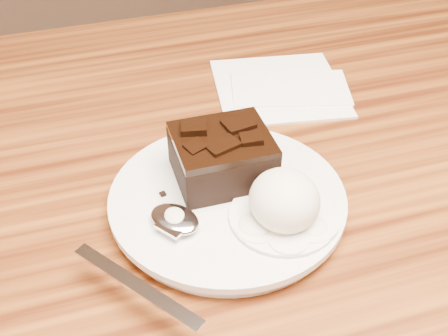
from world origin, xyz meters
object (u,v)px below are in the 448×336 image
object	(u,v)px
plate	(227,202)
spoon	(175,220)
napkin	(279,87)
brownie	(222,160)
ice_cream_scoop	(284,200)

from	to	relation	value
plate	spoon	size ratio (longest dim) A/B	1.16
napkin	spoon	bearing A→B (deg)	-131.14
spoon	napkin	size ratio (longest dim) A/B	1.25
brownie	ice_cream_scoop	bearing A→B (deg)	-64.33
brownie	ice_cream_scoop	world-z (taller)	ice_cream_scoop
ice_cream_scoop	spoon	bearing A→B (deg)	167.53
plate	napkin	world-z (taller)	plate
plate	brownie	distance (m)	0.04
brownie	napkin	distance (m)	0.19
spoon	napkin	bearing A→B (deg)	13.17
plate	brownie	size ratio (longest dim) A/B	2.50
brownie	spoon	size ratio (longest dim) A/B	0.46
brownie	spoon	xyz separation A→B (m)	(-0.06, -0.05, -0.01)
ice_cream_scoop	brownie	bearing A→B (deg)	115.67
spoon	ice_cream_scoop	bearing A→B (deg)	-48.16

